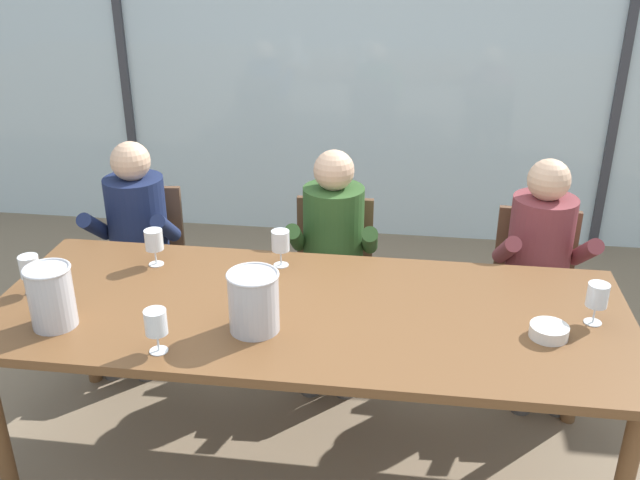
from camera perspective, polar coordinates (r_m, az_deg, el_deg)
The scene contains 20 objects.
ground at distance 4.19m, azimuth 1.22°, elevation -7.86°, with size 14.00×14.00×0.00m, color #847056.
window_glass_panel at distance 5.16m, azimuth 3.43°, elevation 14.00°, with size 7.84×0.03×2.60m, color silver.
window_mullion_left at distance 5.56m, azimuth -15.58°, elevation 13.94°, with size 0.06×0.06×2.60m, color #38383D.
window_mullion_right at distance 5.31m, azimuth 23.21°, elevation 12.40°, with size 0.06×0.06×2.60m, color #38383D.
hillside_vineyard at distance 9.08m, azimuth 5.50°, elevation 16.69°, with size 13.84×2.40×2.02m, color #568942.
dining_table at distance 2.97m, azimuth -0.93°, elevation -6.57°, with size 2.64×1.04×0.78m.
chair_near_curtain at distance 4.15m, azimuth -13.94°, elevation -1.05°, with size 0.50×0.50×0.86m.
chair_left_of_center at distance 3.88m, azimuth 1.05°, elevation -2.17°, with size 0.45×0.45×0.86m.
chair_center at distance 3.90m, azimuth 16.84°, elevation -3.13°, with size 0.47×0.47×0.86m.
person_navy_polo at distance 3.94m, azimuth -14.71°, elevation 0.21°, with size 0.49×0.63×1.18m.
person_olive_shirt at distance 3.68m, azimuth 1.07°, elevation -0.74°, with size 0.48×0.62×1.18m.
person_maroon_top at distance 3.72m, azimuth 17.42°, elevation -1.65°, with size 0.48×0.63×1.18m.
ice_bucket_primary at distance 2.74m, azimuth -5.37°, elevation -4.91°, with size 0.21×0.21×0.25m.
ice_bucket_secondary at distance 2.95m, azimuth -20.86°, elevation -4.24°, with size 0.18×0.18×0.25m.
tasting_bowl at distance 2.87m, azimuth 17.97°, elevation -7.01°, with size 0.15×0.15×0.05m, color silver.
wine_glass_by_left_taster at distance 2.67m, azimuth -13.10°, elevation -6.53°, with size 0.08×0.08×0.17m.
wine_glass_near_bucket at distance 3.24m, azimuth -22.37°, elevation -2.05°, with size 0.08×0.08×0.17m.
wine_glass_center_pour at distance 2.98m, azimuth 21.45°, elevation -4.29°, with size 0.08×0.08×0.17m.
wine_glass_by_right_taster at distance 3.24m, azimuth -3.20°, elevation -0.19°, with size 0.08×0.08×0.17m.
wine_glass_spare_empty at distance 3.33m, azimuth -13.24°, elevation -0.11°, with size 0.08×0.08×0.17m.
Camera 1 is at (0.39, -2.51, 2.25)m, focal length 39.70 mm.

